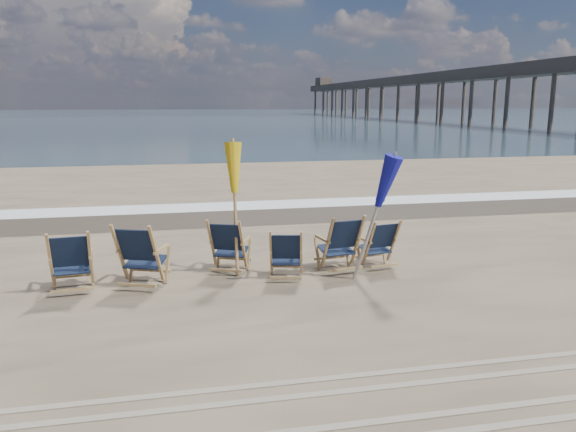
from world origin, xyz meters
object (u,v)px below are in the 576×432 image
beach_chair_2 (243,247)px  fishing_pier (434,91)px  beach_chair_3 (301,255)px  beach_chair_4 (358,242)px  beach_chair_0 (90,260)px  umbrella_blue (373,184)px  umbrella_yellow (235,175)px  beach_chair_1 (156,257)px  beach_chair_5 (394,243)px

beach_chair_2 → fishing_pier: 82.21m
beach_chair_3 → beach_chair_4: beach_chair_4 is taller
beach_chair_3 → beach_chair_0: bearing=11.1°
umbrella_blue → beach_chair_4: bearing=91.7°
beach_chair_2 → beach_chair_4: bearing=-163.0°
beach_chair_3 → umbrella_yellow: bearing=-18.7°
beach_chair_1 → umbrella_yellow: 1.87m
umbrella_yellow → fishing_pier: fishing_pier is taller
beach_chair_3 → umbrella_yellow: size_ratio=0.40×
beach_chair_2 → beach_chair_3: bearing=171.1°
beach_chair_0 → beach_chair_1: beach_chair_1 is taller
umbrella_yellow → umbrella_blue: umbrella_yellow is taller
beach_chair_0 → beach_chair_2: beach_chair_0 is taller
beach_chair_0 → beach_chair_1: size_ratio=0.94×
umbrella_blue → beach_chair_2: bearing=158.2°
beach_chair_0 → beach_chair_1: 1.01m
beach_chair_1 → beach_chair_2: beach_chair_1 is taller
beach_chair_2 → beach_chair_4: size_ratio=0.95×
beach_chair_1 → fishing_pier: bearing=-98.1°
beach_chair_3 → fishing_pier: bearing=-104.1°
fishing_pier → beach_chair_4: bearing=-117.0°
umbrella_blue → beach_chair_0: bearing=175.0°
beach_chair_3 → umbrella_blue: bearing=-179.3°
beach_chair_0 → beach_chair_3: 3.33m
beach_chair_0 → fishing_pier: size_ratio=0.01×
beach_chair_0 → umbrella_yellow: 2.67m
beach_chair_0 → umbrella_blue: bearing=169.4°
beach_chair_5 → fishing_pier: size_ratio=0.01×
beach_chair_4 → beach_chair_5: bearing=177.5°
beach_chair_1 → beach_chair_3: beach_chair_1 is taller
beach_chair_1 → fishing_pier: size_ratio=0.01×
beach_chair_3 → beach_chair_4: 1.16m
beach_chair_2 → beach_chair_5: (2.71, -0.11, -0.04)m
beach_chair_4 → fishing_pier: bearing=-126.6°
fishing_pier → beach_chair_0: bearing=-119.6°
beach_chair_1 → beach_chair_3: 2.33m
beach_chair_4 → umbrella_blue: umbrella_blue is taller
umbrella_yellow → fishing_pier: size_ratio=0.02×
beach_chair_2 → beach_chair_5: 2.72m
beach_chair_0 → beach_chair_4: beach_chair_4 is taller
fishing_pier → beach_chair_2: bearing=-118.3°
umbrella_blue → fishing_pier: fishing_pier is taller
beach_chair_5 → umbrella_yellow: umbrella_yellow is taller
beach_chair_0 → beach_chair_4: size_ratio=0.99×
beach_chair_1 → beach_chair_3: size_ratio=1.23×
beach_chair_1 → beach_chair_4: size_ratio=1.05×
umbrella_yellow → umbrella_blue: (2.12, -0.88, -0.08)m
beach_chair_2 → fishing_pier: fishing_pier is taller
umbrella_blue → umbrella_yellow: bearing=157.4°
beach_chair_5 → beach_chair_2: bearing=-12.7°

